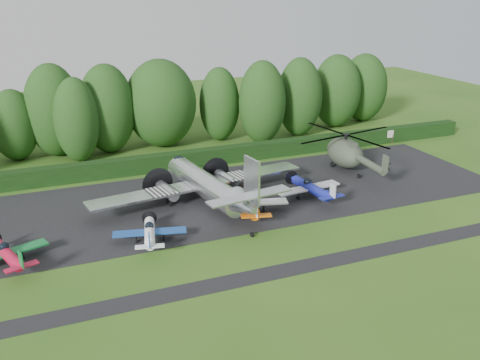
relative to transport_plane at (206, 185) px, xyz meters
name	(u,v)px	position (x,y,z in m)	size (l,w,h in m)	color
ground	(213,246)	(-2.45, -8.98, -2.11)	(160.00, 160.00, 0.00)	#2B5718
apron	(181,204)	(-2.45, 1.02, -2.10)	(70.00, 18.00, 0.01)	black
taxiway_verge	(239,280)	(-2.45, -14.98, -2.10)	(70.00, 2.00, 0.00)	black
hedgerow	(155,171)	(-2.45, 12.02, -2.11)	(90.00, 1.60, 2.00)	black
transport_plane	(206,185)	(0.00, 0.00, 0.00)	(23.57, 18.07, 7.55)	silver
light_plane_red	(7,254)	(-18.66, -6.04, -1.04)	(6.68, 7.03, 2.57)	#B51031
light_plane_white	(150,233)	(-7.30, -6.37, -1.09)	(6.34, 6.67, 2.44)	white
light_plane_orange	(250,203)	(3.12, -4.00, -0.91)	(7.50, 7.89, 2.88)	orange
light_plane_blue	(311,188)	(10.62, -2.55, -0.93)	(7.36, 7.74, 2.83)	navy
helicopter	(345,150)	(19.03, 4.19, 0.24)	(13.57, 15.88, 4.37)	#343C2E
sign_board	(383,135)	(29.74, 11.32, -0.84)	(3.33, 0.12, 1.87)	#3F3326
tree_0	(53,110)	(-12.63, 22.93, 3.85)	(7.20, 7.20, 11.94)	black
tree_3	(336,91)	(28.74, 22.35, 3.46)	(7.38, 7.38, 11.15)	black
tree_4	(364,88)	(34.85, 23.99, 3.29)	(7.40, 7.40, 10.81)	black
tree_5	(262,102)	(14.38, 18.29, 3.63)	(6.52, 6.52, 11.51)	black
tree_6	(161,103)	(1.11, 22.14, 3.82)	(9.57, 9.57, 11.87)	black
tree_7	(300,97)	(21.05, 19.92, 3.57)	(6.49, 6.49, 11.37)	black
tree_8	(14,125)	(-17.52, 22.96, 2.40)	(5.81, 5.81, 9.04)	black
tree_9	(107,109)	(-6.07, 21.93, 3.71)	(7.20, 7.20, 11.67)	black
tree_11	(220,104)	(9.43, 21.84, 3.07)	(5.67, 5.67, 10.39)	black
tree_12	(76,120)	(-10.25, 19.38, 3.19)	(5.50, 5.50, 10.62)	black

